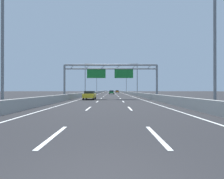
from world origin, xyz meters
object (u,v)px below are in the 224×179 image
(green_car, at_px, (111,92))
(streetlamp_left_far, at_px, (97,83))
(streetlamp_right_far, at_px, (126,83))
(black_car, at_px, (116,91))
(streetlamp_left_mid, at_px, (86,77))
(orange_car, at_px, (117,91))
(yellow_car, at_px, (89,95))
(sign_gantry, at_px, (110,72))
(streetlamp_right_mid, at_px, (136,77))
(streetlamp_left_near, at_px, (5,38))
(streetlamp_right_near, at_px, (211,38))

(green_car, bearing_deg, streetlamp_left_far, 108.60)
(streetlamp_right_far, bearing_deg, black_car, 95.26)
(streetlamp_left_mid, bearing_deg, orange_car, 79.17)
(streetlamp_left_far, distance_m, yellow_car, 60.92)
(sign_gantry, bearing_deg, streetlamp_left_far, 97.25)
(streetlamp_right_mid, distance_m, orange_car, 57.83)
(streetlamp_left_near, xyz_separation_m, yellow_car, (3.89, 17.07, -4.65))
(streetlamp_left_mid, bearing_deg, yellow_car, -79.87)
(black_car, bearing_deg, streetlamp_left_near, -95.43)
(streetlamp_left_near, distance_m, streetlamp_right_far, 79.11)
(streetlamp_right_far, xyz_separation_m, orange_car, (-3.93, 18.67, -4.67))
(yellow_car, distance_m, green_car, 38.50)
(streetlamp_left_near, height_order, streetlamp_left_mid, same)
(streetlamp_left_mid, xyz_separation_m, green_car, (7.50, 16.56, -4.65))
(streetlamp_left_far, xyz_separation_m, orange_car, (11.00, 18.67, -4.67))
(black_car, bearing_deg, sign_gantry, -92.19)
(streetlamp_right_near, relative_size, streetlamp_right_far, 1.00)
(streetlamp_right_mid, bearing_deg, green_car, 114.16)
(streetlamp_left_far, bearing_deg, orange_car, 59.50)
(streetlamp_left_near, distance_m, yellow_car, 18.12)
(sign_gantry, distance_m, streetlamp_left_near, 20.62)
(streetlamp_right_mid, distance_m, yellow_car, 24.85)
(orange_car, bearing_deg, sign_gantry, -92.64)
(sign_gantry, relative_size, yellow_car, 4.03)
(streetlamp_left_mid, bearing_deg, streetlamp_left_near, -90.00)
(sign_gantry, height_order, streetlamp_right_mid, streetlamp_right_mid)
(streetlamp_left_far, distance_m, green_car, 23.96)
(black_car, relative_size, yellow_car, 1.03)
(green_car, xyz_separation_m, orange_car, (3.50, 40.95, -0.01))
(sign_gantry, height_order, black_car, sign_gantry)
(green_car, bearing_deg, streetlamp_left_mid, -114.36)
(yellow_car, relative_size, green_car, 0.99)
(streetlamp_left_near, bearing_deg, streetlamp_right_far, 79.12)
(streetlamp_left_far, bearing_deg, streetlamp_left_near, -90.00)
(streetlamp_left_far, height_order, black_car, streetlamp_left_far)
(streetlamp_right_far, xyz_separation_m, green_car, (-7.43, -22.28, -4.65))
(streetlamp_right_near, relative_size, streetlamp_left_far, 1.00)
(streetlamp_right_mid, bearing_deg, streetlamp_left_mid, 180.00)
(sign_gantry, distance_m, black_car, 98.95)
(streetlamp_right_mid, relative_size, streetlamp_left_far, 1.00)
(streetlamp_right_near, xyz_separation_m, orange_car, (-3.93, 96.35, -4.67))
(green_car, bearing_deg, streetlamp_right_near, -82.36)
(orange_car, bearing_deg, streetlamp_right_mid, -86.09)
(streetlamp_right_far, relative_size, yellow_car, 2.22)
(streetlamp_right_near, height_order, streetlamp_right_mid, same)
(streetlamp_left_near, bearing_deg, streetlamp_right_mid, 68.97)
(streetlamp_right_near, height_order, green_car, streetlamp_right_near)
(streetlamp_right_far, relative_size, black_car, 2.15)
(streetlamp_left_far, bearing_deg, streetlamp_right_far, 0.00)
(streetlamp_right_near, height_order, yellow_car, streetlamp_right_near)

